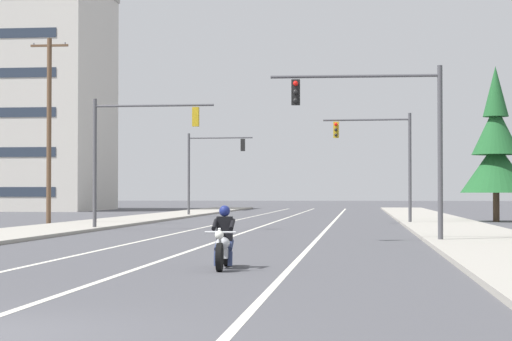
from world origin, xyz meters
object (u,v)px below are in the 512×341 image
at_px(motorcycle_with_rider, 224,243).
at_px(traffic_signal_near_right, 389,124).
at_px(traffic_signal_mid_right, 384,151).
at_px(traffic_signal_mid_left, 207,161).
at_px(conifer_tree_right_verge_far, 496,150).
at_px(utility_pole_left_near, 49,128).
at_px(traffic_signal_near_left, 130,142).

xyz_separation_m(motorcycle_with_rider, traffic_signal_near_right, (4.15, 11.75, 3.58)).
bearing_deg(traffic_signal_mid_right, traffic_signal_mid_left, 127.46).
bearing_deg(conifer_tree_right_verge_far, traffic_signal_near_right, -105.70).
xyz_separation_m(utility_pole_left_near, conifer_tree_right_verge_far, (25.16, 8.67, -0.97)).
xyz_separation_m(traffic_signal_near_right, traffic_signal_near_left, (-11.78, 10.31, -0.01)).
xyz_separation_m(motorcycle_with_rider, utility_pole_left_near, (-13.80, 28.75, 4.74)).
xyz_separation_m(traffic_signal_near_left, utility_pole_left_near, (-6.16, 6.70, 1.17)).
relative_size(traffic_signal_mid_left, conifer_tree_right_verge_far, 0.65).
bearing_deg(conifer_tree_right_verge_far, traffic_signal_mid_left, 150.78).
xyz_separation_m(traffic_signal_near_left, traffic_signal_mid_right, (12.13, 9.74, -0.05)).
height_order(traffic_signal_mid_left, utility_pole_left_near, utility_pole_left_near).
height_order(motorcycle_with_rider, traffic_signal_near_right, traffic_signal_near_right).
xyz_separation_m(traffic_signal_near_right, utility_pole_left_near, (-17.95, 17.00, 1.16)).
bearing_deg(utility_pole_left_near, motorcycle_with_rider, -64.37).
distance_m(traffic_signal_near_right, conifer_tree_right_verge_far, 26.67).
bearing_deg(utility_pole_left_near, traffic_signal_mid_right, 9.46).
bearing_deg(traffic_signal_near_right, motorcycle_with_rider, -109.46).
bearing_deg(motorcycle_with_rider, traffic_signal_mid_right, 81.95).
height_order(traffic_signal_near_left, conifer_tree_right_verge_far, conifer_tree_right_verge_far).
bearing_deg(motorcycle_with_rider, conifer_tree_right_verge_far, 73.10).
relative_size(motorcycle_with_rider, traffic_signal_mid_left, 0.35).
xyz_separation_m(motorcycle_with_rider, traffic_signal_mid_right, (4.50, 31.80, 3.51)).
distance_m(utility_pole_left_near, conifer_tree_right_verge_far, 26.63).
relative_size(utility_pole_left_near, conifer_tree_right_verge_far, 1.08).
distance_m(traffic_signal_near_right, traffic_signal_mid_left, 38.65).
bearing_deg(traffic_signal_near_right, traffic_signal_mid_left, 108.64).
height_order(traffic_signal_near_left, traffic_signal_mid_right, same).
xyz_separation_m(traffic_signal_near_right, traffic_signal_mid_right, (0.34, 20.05, -0.07)).
distance_m(motorcycle_with_rider, traffic_signal_near_right, 12.96).
distance_m(traffic_signal_near_right, utility_pole_left_near, 24.75).
bearing_deg(traffic_signal_near_left, traffic_signal_near_right, -41.17).
bearing_deg(traffic_signal_near_right, traffic_signal_mid_right, 89.02).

